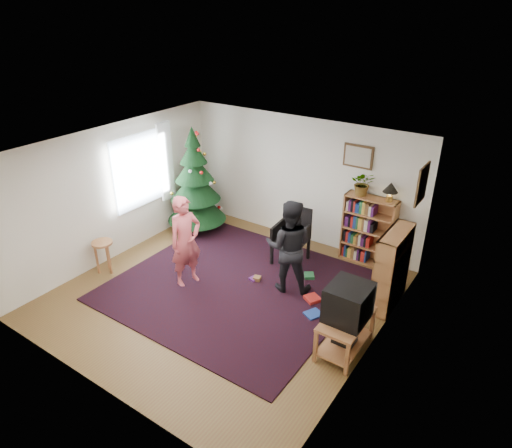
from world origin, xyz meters
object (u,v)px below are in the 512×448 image
Objects in this scene: crt_tv at (348,302)px; stool at (103,249)px; table_lamp at (391,189)px; bookshelf_back at (368,230)px; person_standing at (186,241)px; bookshelf_right at (392,268)px; armchair at (294,233)px; potted_plant at (363,183)px; christmas_tree at (195,188)px; picture_back at (358,156)px; tv_stand at (345,331)px; person_by_chair at (289,247)px; picture_right at (422,184)px.

crt_tv is 4.46m from stool.
bookshelf_back is at bearing 180.00° from table_lamp.
crt_tv is 2.95m from person_standing.
bookshelf_back is 1.32m from bookshelf_right.
potted_plant reaches higher than armchair.
bookshelf_right reaches higher than crt_tv.
person_standing is at bearing -128.29° from armchair.
bookshelf_right is 1.98m from armchair.
christmas_tree is at bearing -167.30° from potted_plant.
table_lamp is at bearing 11.07° from christmas_tree.
bookshelf_right is 2.88× the size of potted_plant.
picture_back is 0.59× the size of tv_stand.
bookshelf_right is 1.45m from tv_stand.
potted_plant is (-0.20, 0.00, 0.86)m from bookshelf_back.
table_lamp is (1.45, 0.71, 0.97)m from armchair.
picture_back is at bearing 15.78° from christmas_tree.
person_by_chair is at bearing -101.67° from picture_back.
picture_back reaches higher than stool.
crt_tv is at bearing -67.56° from picture_back.
armchair is at bearing -18.50° from person_standing.
christmas_tree reaches higher than picture_back.
crt_tv is 1.30× the size of potted_plant.
picture_back is 0.81m from table_lamp.
bookshelf_right is 2.14× the size of stool.
bookshelf_back is 1.39× the size of tv_stand.
christmas_tree is 1.37× the size of person_by_chair.
christmas_tree reaches higher than armchair.
person_standing reaches higher than bookshelf_right.
potted_plant is at bearing 180.00° from bookshelf_back.
picture_back reaches higher than table_lamp.
person_by_chair is 3.60× the size of potted_plant.
christmas_tree is at bearing 83.64° from stool.
person_standing reaches higher than tv_stand.
picture_right is 0.37× the size of person_standing.
bookshelf_right is 3.36m from person_standing.
picture_right reaches higher than stool.
bookshelf_right is 1.42m from crt_tv.
christmas_tree is 2.38× the size of tv_stand.
picture_right is at bearing 82.10° from crt_tv.
picture_right reaches higher than picture_back.
bookshelf_back is at bearing 147.79° from picture_right.
bookshelf_right is at bearing 85.12° from tv_stand.
picture_right is at bearing 27.04° from stool.
person_by_chair is at bearing -115.12° from bookshelf_back.
person_standing reaches higher than stool.
picture_right is 5.45m from stool.
crt_tv is (4.17, -1.71, -0.12)m from christmas_tree.
bookshelf_back is 2.56m from tv_stand.
potted_plant is (-1.00, 1.04, 0.86)m from bookshelf_right.
picture_right reaches higher than potted_plant.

